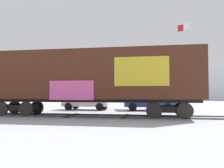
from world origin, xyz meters
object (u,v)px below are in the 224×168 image
at_px(flagpole, 180,54).
at_px(parked_car_white, 86,100).
at_px(freight_car, 90,77).
at_px(parked_car_blue, 148,101).

bearing_deg(flagpole, parked_car_white, -139.49).
distance_m(freight_car, parked_car_blue, 6.91).
distance_m(flagpole, parked_car_blue, 9.37).
bearing_deg(parked_car_blue, parked_car_white, -176.08).
distance_m(freight_car, parked_car_white, 5.98).
height_order(parked_car_white, parked_car_blue, parked_car_white).
relative_size(parked_car_white, parked_car_blue, 0.91).
bearing_deg(parked_car_blue, flagpole, 64.65).
height_order(flagpole, parked_car_white, flagpole).
distance_m(freight_car, flagpole, 14.95).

